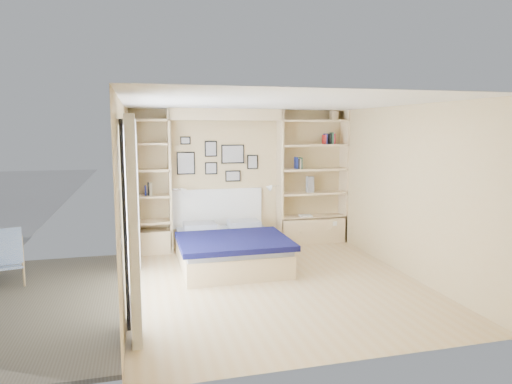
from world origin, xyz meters
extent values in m
plane|color=tan|center=(0.00, 0.00, 0.00)|extent=(4.50, 4.50, 0.00)
plane|color=tan|center=(0.00, 2.25, 1.25)|extent=(4.00, 0.00, 4.00)
plane|color=tan|center=(0.00, -2.25, 1.25)|extent=(4.00, 0.00, 4.00)
plane|color=tan|center=(-2.00, 0.00, 1.25)|extent=(0.00, 4.50, 4.50)
plane|color=tan|center=(2.00, 0.00, 1.25)|extent=(0.00, 4.50, 4.50)
plane|color=white|center=(0.00, 0.00, 2.50)|extent=(4.50, 4.50, 0.00)
cube|color=beige|center=(-1.30, 2.08, 1.25)|extent=(0.04, 0.35, 2.50)
cube|color=beige|center=(0.70, 2.08, 1.25)|extent=(0.04, 0.35, 2.50)
cube|color=beige|center=(-0.30, 2.08, 2.40)|extent=(2.00, 0.35, 0.20)
cube|color=beige|center=(1.98, 2.08, 1.25)|extent=(0.04, 0.35, 2.50)
cube|color=beige|center=(-1.98, 2.08, 1.25)|extent=(0.04, 0.35, 2.50)
cube|color=beige|center=(1.35, 2.08, 0.25)|extent=(1.30, 0.35, 0.50)
cube|color=beige|center=(-1.65, 2.08, 0.20)|extent=(0.70, 0.35, 0.40)
cube|color=black|center=(-1.97, 0.00, 2.23)|extent=(0.04, 2.08, 0.06)
cube|color=black|center=(-1.97, 0.00, 0.03)|extent=(0.04, 2.08, 0.06)
cube|color=black|center=(-1.97, -1.02, 1.10)|extent=(0.04, 0.06, 2.20)
cube|color=black|center=(-1.97, 1.02, 1.10)|extent=(0.04, 0.06, 2.20)
cube|color=silver|center=(-1.98, 0.00, 1.12)|extent=(0.01, 2.00, 2.20)
cube|color=white|center=(-1.88, -1.30, 1.15)|extent=(0.10, 0.45, 2.30)
cube|color=white|center=(-1.88, 1.30, 1.15)|extent=(0.10, 0.45, 2.30)
cube|color=beige|center=(1.35, 2.08, 0.50)|extent=(1.30, 0.35, 0.04)
cube|color=beige|center=(1.35, 2.08, 0.95)|extent=(1.30, 0.35, 0.04)
cube|color=beige|center=(1.35, 2.08, 1.40)|extent=(1.30, 0.35, 0.04)
cube|color=beige|center=(1.35, 2.08, 1.85)|extent=(1.30, 0.35, 0.04)
cube|color=beige|center=(1.35, 2.08, 2.30)|extent=(1.30, 0.35, 0.04)
cube|color=beige|center=(-1.65, 2.08, 0.55)|extent=(0.70, 0.35, 0.04)
cube|color=beige|center=(-1.65, 2.08, 1.00)|extent=(0.70, 0.35, 0.04)
cube|color=beige|center=(-1.65, 2.08, 1.45)|extent=(0.70, 0.35, 0.04)
cube|color=beige|center=(-1.65, 2.08, 1.90)|extent=(0.70, 0.35, 0.04)
cube|color=beige|center=(-1.65, 2.08, 2.30)|extent=(0.70, 0.35, 0.04)
cube|color=beige|center=(-0.45, 1.06, 0.17)|extent=(1.56, 1.95, 0.34)
cube|color=#989BA6|center=(-0.45, 1.06, 0.39)|extent=(1.52, 1.91, 0.10)
cube|color=#0C0C37|center=(-0.45, 0.73, 0.46)|extent=(1.66, 1.37, 0.08)
cube|color=#989BA6|center=(-0.84, 1.74, 0.50)|extent=(0.54, 0.39, 0.12)
cube|color=#989BA6|center=(-0.06, 1.74, 0.50)|extent=(0.54, 0.39, 0.12)
cube|color=white|center=(-0.45, 2.22, 0.72)|extent=(1.66, 0.04, 0.70)
cube|color=black|center=(-1.00, 2.23, 1.55)|extent=(0.32, 0.02, 0.40)
cube|color=gray|center=(-1.00, 2.21, 1.55)|extent=(0.28, 0.01, 0.36)
cube|color=black|center=(-0.55, 2.23, 1.80)|extent=(0.22, 0.02, 0.28)
cube|color=gray|center=(-0.55, 2.21, 1.80)|extent=(0.18, 0.01, 0.24)
cube|color=black|center=(-0.55, 2.23, 1.45)|extent=(0.22, 0.02, 0.22)
cube|color=gray|center=(-0.55, 2.21, 1.45)|extent=(0.18, 0.01, 0.18)
cube|color=black|center=(-0.15, 2.23, 1.70)|extent=(0.42, 0.02, 0.34)
cube|color=gray|center=(-0.15, 2.21, 1.70)|extent=(0.38, 0.01, 0.30)
cube|color=black|center=(-0.15, 2.23, 1.30)|extent=(0.28, 0.02, 0.20)
cube|color=gray|center=(-0.15, 2.21, 1.30)|extent=(0.24, 0.01, 0.16)
cube|color=black|center=(0.22, 2.23, 1.55)|extent=(0.20, 0.02, 0.26)
cube|color=gray|center=(0.22, 2.21, 1.55)|extent=(0.16, 0.01, 0.22)
cube|color=black|center=(-1.00, 2.23, 1.95)|extent=(0.18, 0.02, 0.14)
cube|color=gray|center=(-1.00, 2.21, 1.95)|extent=(0.14, 0.01, 0.10)
cylinder|color=silver|center=(-1.16, 2.00, 1.12)|extent=(0.20, 0.02, 0.02)
cone|color=white|center=(-1.06, 2.00, 1.10)|extent=(0.13, 0.12, 0.15)
cylinder|color=silver|center=(0.56, 2.00, 1.12)|extent=(0.20, 0.02, 0.02)
cone|color=white|center=(0.46, 2.00, 1.10)|extent=(0.13, 0.12, 0.15)
cube|color=navy|center=(1.01, 2.07, 1.53)|extent=(0.03, 0.15, 0.22)
cube|color=black|center=(1.04, 2.07, 1.51)|extent=(0.03, 0.15, 0.18)
cube|color=#BFB28C|center=(1.08, 2.07, 1.51)|extent=(0.04, 0.15, 0.19)
cube|color=#26593F|center=(1.10, 2.07, 1.52)|extent=(0.03, 0.15, 0.21)
cube|color=#A51E1E|center=(1.56, 2.07, 1.96)|extent=(0.02, 0.15, 0.17)
cube|color=navy|center=(1.59, 2.07, 1.97)|extent=(0.03, 0.15, 0.20)
cube|color=black|center=(1.66, 2.07, 1.97)|extent=(0.03, 0.15, 0.20)
cube|color=#26593F|center=(1.71, 2.07, 1.98)|extent=(0.03, 0.15, 0.22)
cube|color=maroon|center=(1.74, 2.07, 1.97)|extent=(0.03, 0.15, 0.20)
cube|color=navy|center=(-1.72, 2.07, 1.10)|extent=(0.02, 0.15, 0.17)
cube|color=black|center=(-1.66, 2.07, 1.13)|extent=(0.03, 0.15, 0.23)
cube|color=#BFB28C|center=(-1.62, 2.07, 1.13)|extent=(0.03, 0.15, 0.22)
cube|color=beige|center=(1.75, 2.07, 2.40)|extent=(0.13, 0.13, 0.15)
cone|color=beige|center=(1.75, 2.07, 2.51)|extent=(0.20, 0.20, 0.08)
cube|color=slate|center=(1.29, 2.07, 1.12)|extent=(0.12, 0.12, 0.30)
cube|color=white|center=(1.20, 2.02, 0.54)|extent=(0.22, 0.16, 0.03)
cylinder|color=tan|center=(-3.37, 0.63, 0.19)|extent=(0.06, 0.13, 0.38)
cylinder|color=tan|center=(-3.49, 1.15, 0.29)|extent=(0.10, 0.31, 0.63)
cube|color=#345DAD|center=(-3.62, 0.77, 0.27)|extent=(0.54, 0.61, 0.14)
cube|color=#345DAD|center=(-3.70, 1.13, 0.48)|extent=(0.47, 0.30, 0.51)
camera|label=1|loc=(-1.80, -5.90, 2.16)|focal=32.00mm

